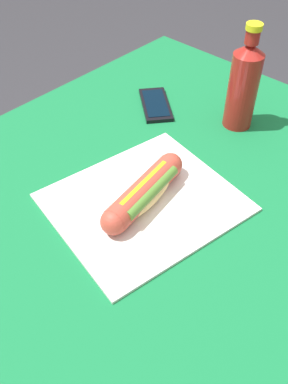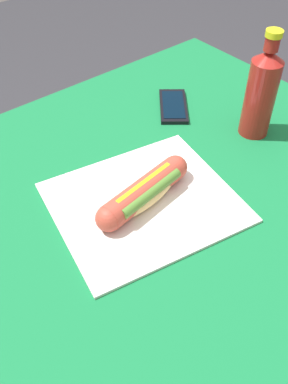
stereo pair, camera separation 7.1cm
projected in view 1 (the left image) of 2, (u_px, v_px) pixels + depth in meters
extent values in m
plane|color=#2D2D33|center=(147.00, 351.00, 1.33)|extent=(6.00, 6.00, 0.00)
cylinder|color=brown|center=(163.00, 163.00, 1.45)|extent=(0.07, 0.07, 0.69)
cube|color=brown|center=(149.00, 192.00, 0.83)|extent=(0.99, 0.77, 0.03)
cube|color=#146B38|center=(149.00, 186.00, 0.82)|extent=(1.05, 0.83, 0.00)
cube|color=silver|center=(144.00, 202.00, 0.78)|extent=(0.37, 0.34, 0.01)
ellipsoid|color=#E5BC75|center=(144.00, 193.00, 0.76)|extent=(0.18, 0.08, 0.04)
cylinder|color=#B24233|center=(144.00, 191.00, 0.76)|extent=(0.18, 0.07, 0.05)
sphere|color=#B24233|center=(114.00, 222.00, 0.71)|extent=(0.05, 0.05, 0.05)
sphere|color=#B24233|center=(170.00, 165.00, 0.81)|extent=(0.05, 0.05, 0.05)
cube|color=yellow|center=(144.00, 183.00, 0.74)|extent=(0.14, 0.03, 0.00)
cylinder|color=#4C7A2D|center=(152.00, 192.00, 0.75)|extent=(0.15, 0.04, 0.02)
cube|color=black|center=(156.00, 105.00, 1.01)|extent=(0.14, 0.15, 0.01)
cube|color=black|center=(156.00, 103.00, 1.00)|extent=(0.11, 0.12, 0.00)
cylinder|color=maroon|center=(242.00, 91.00, 0.90)|extent=(0.06, 0.06, 0.17)
cone|color=maroon|center=(250.00, 49.00, 0.83)|extent=(0.06, 0.06, 0.02)
cylinder|color=maroon|center=(253.00, 37.00, 0.82)|extent=(0.03, 0.03, 0.03)
cylinder|color=yellow|center=(254.00, 27.00, 0.80)|extent=(0.03, 0.03, 0.01)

